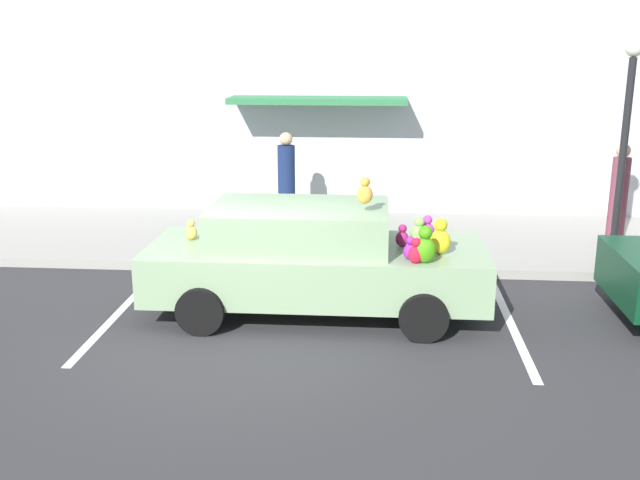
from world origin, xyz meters
The scene contains 10 objects.
ground_plane centered at (0.00, 0.00, 0.00)m, with size 60.00×60.00×0.00m, color #2D2D30.
sidewalk centered at (0.00, 5.00, 0.07)m, with size 24.00×4.00×0.15m, color gray.
storefront_building centered at (0.00, 7.14, 3.19)m, with size 24.00×1.25×6.40m.
parking_stripe_front centered at (3.52, 1.00, 0.00)m, with size 0.12×3.60×0.01m, color silver.
parking_stripe_rear centered at (-1.97, 1.00, 0.00)m, with size 0.12×3.60×0.01m, color silver.
plush_covered_car centered at (0.79, 1.28, 0.80)m, with size 4.68×2.05×2.02m.
teddy_bear_on_sidewalk centered at (1.37, 3.65, 0.46)m, with size 0.36×0.30×0.68m.
street_lamp_post centered at (5.55, 3.50, 2.38)m, with size 0.28×0.28×3.61m.
pedestrian_near_shopfront centered at (-0.13, 5.66, 1.03)m, with size 0.34×0.34×1.86m.
pedestrian_walking_past centered at (6.09, 5.17, 0.99)m, with size 0.32×0.32×1.78m.
Camera 1 is at (1.67, -8.56, 3.77)m, focal length 41.55 mm.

